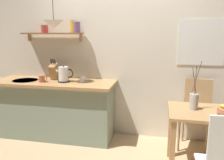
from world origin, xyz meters
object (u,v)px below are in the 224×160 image
Objects in this scene: dining_table at (207,123)px; dining_chair_far at (196,111)px; electric_kettle at (64,74)px; coffee_mug_spare at (83,79)px; twig_vase at (194,101)px; coffee_mug_by_sink at (42,79)px; knife_block at (54,71)px; pendant_lamp at (54,24)px.

dining_chair_far reaches higher than dining_table.
dining_table is 2.02m from electric_kettle.
electric_kettle is (-1.92, 0.51, 0.39)m from dining_table.
coffee_mug_spare is at bearing 161.89° from dining_table.
twig_vase reaches higher than coffee_mug_by_sink.
coffee_mug_by_sink is at bearing 169.11° from dining_table.
electric_kettle is at bearing -31.91° from knife_block.
pendant_lamp is at bearing -59.55° from knife_block.
coffee_mug_spare is 0.86m from pendant_lamp.
coffee_mug_spare is (-1.49, 0.50, 0.09)m from twig_vase.
dining_table is at bearing -14.97° from electric_kettle.
coffee_mug_by_sink is 0.25× the size of pendant_lamp.
dining_table is 7.09× the size of coffee_mug_spare.
electric_kettle is 2.02× the size of coffee_mug_by_sink.
twig_vase reaches higher than dining_chair_far.
pendant_lamp is at bearing 168.85° from dining_table.
twig_vase is at bearing -10.58° from coffee_mug_by_sink.
electric_kettle reaches higher than dining_table.
dining_chair_far is 2.99× the size of knife_block.
coffee_mug_by_sink is at bearing -174.64° from dining_chair_far.
twig_vase reaches higher than electric_kettle.
pendant_lamp reaches higher than dining_chair_far.
twig_vase is at bearing -17.01° from knife_block.
electric_kettle is 0.51× the size of pendant_lamp.
dining_table is at bearing -87.64° from dining_chair_far.
coffee_mug_spare is (0.58, 0.11, -0.00)m from coffee_mug_by_sink.
knife_block is 0.76m from pendant_lamp.
coffee_mug_spare is (0.28, 0.02, -0.07)m from electric_kettle.
electric_kettle reaches higher than coffee_mug_spare.
pendant_lamp reaches higher than coffee_mug_spare.
knife_block reaches higher than coffee_mug_by_sink.
knife_block is at bearing 179.68° from dining_chair_far.
pendant_lamp is (-1.83, 0.35, 0.87)m from twig_vase.
coffee_mug_spare reaches higher than dining_table.
twig_vase is 1.08× the size of pendant_lamp.
coffee_mug_by_sink is at bearing 171.28° from pendant_lamp.
dining_table is 0.29m from twig_vase.
twig_vase is 2.11m from coffee_mug_by_sink.
electric_kettle is at bearing -174.97° from coffee_mug_spare.
twig_vase is 2.08m from knife_block.
knife_block is 0.51m from coffee_mug_spare.
knife_block is at bearing 163.14° from dining_table.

